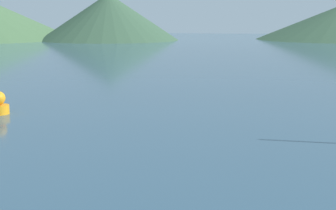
{
  "coord_description": "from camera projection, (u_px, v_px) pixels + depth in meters",
  "views": [
    {
      "loc": [
        1.98,
        0.23,
        3.8
      ],
      "look_at": [
        -0.41,
        14.0,
        1.2
      ],
      "focal_mm": 50.0,
      "sensor_mm": 36.0,
      "label": 1
    }
  ],
  "objects": [
    {
      "name": "hill_central",
      "position": [
        109.0,
        17.0,
        81.44
      ],
      "size": [
        24.31,
        24.31,
        8.02
      ],
      "color": "#38563D",
      "rests_on": "ground_plane"
    }
  ]
}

